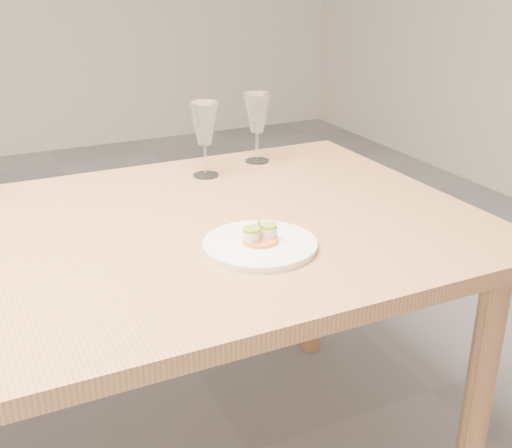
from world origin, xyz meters
name	(u,v)px	position (x,y,z in m)	size (l,w,h in m)	color
dinner_plate	(260,244)	(0.60, -0.19, 0.76)	(0.25, 0.25, 0.07)	white
wine_glass_2	(204,125)	(0.68, 0.32, 0.90)	(0.09, 0.09, 0.21)	white
wine_glass_3	(257,114)	(0.87, 0.38, 0.90)	(0.08, 0.08, 0.21)	white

